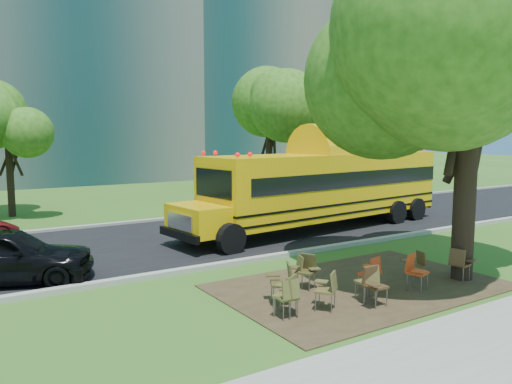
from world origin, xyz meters
TOP-DOWN VIEW (x-y plane):
  - ground at (0.00, 0.00)m, footprint 160.00×160.00m
  - sidewalk at (0.00, -5.00)m, footprint 60.00×4.00m
  - dirt_patch at (1.00, -0.50)m, footprint 7.00×4.50m
  - asphalt_road at (0.00, 7.00)m, footprint 80.00×8.00m
  - kerb_near at (0.00, 3.00)m, footprint 80.00×0.25m
  - kerb_far at (0.00, 11.10)m, footprint 80.00×0.25m
  - building_right at (24.00, 38.00)m, footprint 30.00×16.00m
  - bg_tree_2 at (-5.00, 16.00)m, footprint 4.80×4.80m
  - bg_tree_3 at (8.00, 14.00)m, footprint 5.60×5.60m
  - bg_tree_4 at (16.00, 13.00)m, footprint 5.00×5.00m
  - main_tree at (3.69, -1.44)m, footprint 7.18×7.18m
  - school_bus at (5.36, 5.99)m, footprint 12.54×3.99m
  - chair_0 at (-1.77, -1.22)m, footprint 0.60×0.75m
  - chair_1 at (-1.82, -1.31)m, footprint 0.59×0.51m
  - chair_2 at (-0.84, -1.40)m, footprint 0.59×0.74m
  - chair_3 at (0.20, -1.70)m, footprint 0.57×0.52m
  - chair_4 at (0.33, -1.44)m, footprint 0.62×0.52m
  - chair_5 at (1.82, -1.49)m, footprint 0.62×0.67m
  - chair_6 at (2.55, -0.93)m, footprint 0.47×0.60m
  - chair_7 at (3.40, -1.60)m, footprint 0.61×0.60m
  - chair_8 at (-1.42, -0.56)m, footprint 0.63×0.79m
  - chair_9 at (-0.30, 0.07)m, footprint 0.71×0.59m
  - chair_10 at (-0.27, 0.15)m, footprint 0.50×0.64m
  - chair_11 at (0.86, -1.00)m, footprint 0.60×0.63m
  - black_car at (-6.49, 4.49)m, footprint 4.68×3.21m

SIDE VIEW (x-z plane):
  - ground at x=0.00m, z-range 0.00..0.00m
  - dirt_patch at x=1.00m, z-range 0.00..0.03m
  - sidewalk at x=0.00m, z-range 0.00..0.04m
  - asphalt_road at x=0.00m, z-range 0.00..0.04m
  - kerb_near at x=0.00m, z-range 0.00..0.14m
  - kerb_far at x=0.00m, z-range 0.00..0.14m
  - chair_6 at x=2.55m, z-range 0.09..0.88m
  - chair_10 at x=-0.27m, z-range 0.10..0.91m
  - chair_1 at x=-1.82m, z-range 0.10..0.96m
  - chair_9 at x=-0.30m, z-range 0.10..0.97m
  - chair_4 at x=0.33m, z-range 0.10..0.98m
  - chair_2 at x=-0.84m, z-range 0.10..0.98m
  - chair_3 at x=0.20m, z-range 0.10..0.99m
  - chair_7 at x=3.40m, z-range 0.10..0.99m
  - chair_11 at x=0.86m, z-range 0.11..1.00m
  - chair_0 at x=-1.77m, z-range 0.11..1.01m
  - chair_5 at x=1.82m, z-range 0.11..1.02m
  - chair_8 at x=-1.42m, z-range 0.11..1.07m
  - black_car at x=-6.49m, z-range 0.00..1.48m
  - school_bus at x=5.36m, z-range 0.24..3.25m
  - bg_tree_2 at x=-5.00m, z-range 0.90..7.52m
  - bg_tree_4 at x=16.00m, z-range 0.92..7.77m
  - bg_tree_3 at x=8.00m, z-range 1.11..8.95m
  - main_tree at x=3.69m, z-range 1.25..10.97m
  - building_right at x=24.00m, z-range 0.00..25.00m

